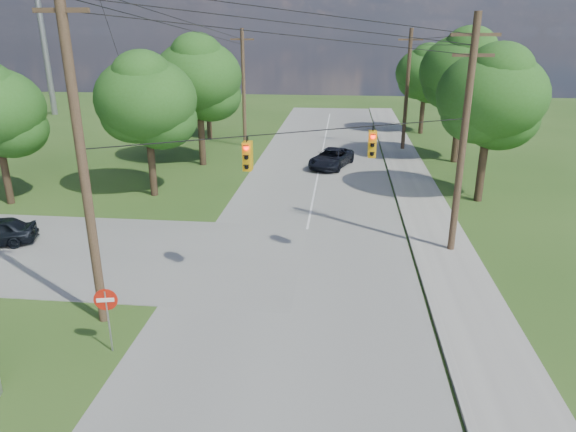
# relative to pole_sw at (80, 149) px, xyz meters

# --- Properties ---
(ground) EXTENTS (140.00, 140.00, 0.00)m
(ground) POSITION_rel_pole_sw_xyz_m (4.60, -0.40, -6.23)
(ground) COLOR #2C4D19
(ground) RESTS_ON ground
(main_road) EXTENTS (10.00, 100.00, 0.03)m
(main_road) POSITION_rel_pole_sw_xyz_m (6.60, 4.60, -6.21)
(main_road) COLOR gray
(main_road) RESTS_ON ground
(sidewalk_east) EXTENTS (2.60, 100.00, 0.12)m
(sidewalk_east) POSITION_rel_pole_sw_xyz_m (13.30, 4.60, -6.17)
(sidewalk_east) COLOR #ACA9A1
(sidewalk_east) RESTS_ON ground
(pole_sw) EXTENTS (2.00, 0.32, 12.00)m
(pole_sw) POSITION_rel_pole_sw_xyz_m (0.00, 0.00, 0.00)
(pole_sw) COLOR brown
(pole_sw) RESTS_ON ground
(pole_ne) EXTENTS (2.00, 0.32, 10.50)m
(pole_ne) POSITION_rel_pole_sw_xyz_m (13.50, 7.60, -0.76)
(pole_ne) COLOR brown
(pole_ne) RESTS_ON ground
(pole_north_e) EXTENTS (2.00, 0.32, 10.00)m
(pole_north_e) POSITION_rel_pole_sw_xyz_m (13.50, 29.60, -1.10)
(pole_north_e) COLOR brown
(pole_north_e) RESTS_ON ground
(pole_north_w) EXTENTS (2.00, 0.32, 10.00)m
(pole_north_w) POSITION_rel_pole_sw_xyz_m (-0.40, 29.60, -1.10)
(pole_north_w) COLOR brown
(pole_north_w) RESTS_ON ground
(power_lines) EXTENTS (13.93, 29.62, 4.93)m
(power_lines) POSITION_rel_pole_sw_xyz_m (6.10, 11.14, 2.93)
(power_lines) COLOR black
(power_lines) RESTS_ON ground
(traffic_signals) EXTENTS (4.91, 3.27, 1.05)m
(traffic_signals) POSITION_rel_pole_sw_xyz_m (7.15, 4.03, -0.73)
(traffic_signals) COLOR #D99B0C
(traffic_signals) RESTS_ON ground
(tree_w_near) EXTENTS (6.00, 6.00, 8.40)m
(tree_w_near) POSITION_rel_pole_sw_xyz_m (-3.40, 14.60, -0.30)
(tree_w_near) COLOR #403020
(tree_w_near) RESTS_ON ground
(tree_w_mid) EXTENTS (6.40, 6.40, 9.22)m
(tree_w_mid) POSITION_rel_pole_sw_xyz_m (-2.40, 22.60, 0.35)
(tree_w_mid) COLOR #403020
(tree_w_mid) RESTS_ON ground
(tree_w_far) EXTENTS (6.00, 6.00, 8.73)m
(tree_w_far) POSITION_rel_pole_sw_xyz_m (-4.40, 32.60, 0.02)
(tree_w_far) COLOR #403020
(tree_w_far) RESTS_ON ground
(tree_e_near) EXTENTS (6.20, 6.20, 8.81)m
(tree_e_near) POSITION_rel_pole_sw_xyz_m (16.60, 15.60, 0.02)
(tree_e_near) COLOR #403020
(tree_e_near) RESTS_ON ground
(tree_e_mid) EXTENTS (6.60, 6.60, 9.64)m
(tree_e_mid) POSITION_rel_pole_sw_xyz_m (17.10, 25.60, 0.68)
(tree_e_mid) COLOR #403020
(tree_e_mid) RESTS_ON ground
(tree_e_far) EXTENTS (5.80, 5.80, 8.32)m
(tree_e_far) POSITION_rel_pole_sw_xyz_m (16.10, 37.60, -0.31)
(tree_e_far) COLOR #403020
(tree_e_far) RESTS_ON ground
(car_main_north) EXTENTS (3.73, 5.42, 1.38)m
(car_main_north) POSITION_rel_pole_sw_xyz_m (7.49, 22.81, -5.51)
(car_main_north) COLOR black
(car_main_north) RESTS_ON main_road
(do_not_enter_sign) EXTENTS (0.74, 0.18, 2.23)m
(do_not_enter_sign) POSITION_rel_pole_sw_xyz_m (1.10, -1.77, -4.59)
(do_not_enter_sign) COLOR gray
(do_not_enter_sign) RESTS_ON ground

